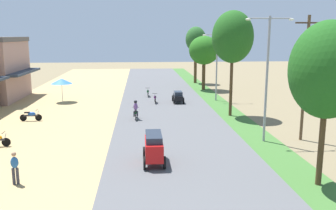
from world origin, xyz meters
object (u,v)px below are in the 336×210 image
(median_tree_second, at_px, (233,37))
(motorbike_ahead_fourth, at_px, (148,92))
(parked_motorbike_fifth, at_px, (31,115))
(motorbike_ahead_third, at_px, (155,98))
(streetlamp_near, at_px, (267,71))
(vendor_umbrella, at_px, (62,81))
(car_sedan_black, at_px, (178,96))
(pedestrian_on_shoulder, at_px, (15,166))
(utility_pole_near, at_px, (305,77))
(car_van_red, at_px, (154,147))
(streetlamp_mid, at_px, (217,62))
(median_tree_fourth, at_px, (196,40))
(median_tree_third, at_px, (204,51))
(motorbike_ahead_second, at_px, (136,110))
(median_tree_nearest, at_px, (328,70))

(median_tree_second, bearing_deg, motorbike_ahead_fourth, 123.65)
(parked_motorbike_fifth, relative_size, motorbike_ahead_third, 1.00)
(parked_motorbike_fifth, xyz_separation_m, streetlamp_near, (17.34, -7.16, 4.22))
(vendor_umbrella, bearing_deg, car_sedan_black, -6.15)
(vendor_umbrella, distance_m, motorbike_ahead_third, 10.07)
(vendor_umbrella, xyz_separation_m, car_sedan_black, (12.26, -1.32, -1.57))
(pedestrian_on_shoulder, height_order, median_tree_second, median_tree_second)
(utility_pole_near, distance_m, car_van_red, 11.52)
(streetlamp_mid, height_order, motorbike_ahead_fourth, streetlamp_mid)
(pedestrian_on_shoulder, height_order, motorbike_ahead_third, pedestrian_on_shoulder)
(median_tree_fourth, height_order, streetlamp_mid, median_tree_fourth)
(median_tree_second, bearing_deg, median_tree_third, 88.64)
(streetlamp_mid, xyz_separation_m, utility_pole_near, (2.71, -15.10, 0.10))
(streetlamp_near, xyz_separation_m, motorbike_ahead_third, (-6.71, 14.40, -4.20))
(vendor_umbrella, bearing_deg, streetlamp_mid, -1.15)
(motorbike_ahead_second, distance_m, motorbike_ahead_fourth, 11.54)
(motorbike_ahead_second, xyz_separation_m, motorbike_ahead_fourth, (1.30, 11.47, -0.28))
(vendor_umbrella, bearing_deg, pedestrian_on_shoulder, -84.02)
(median_tree_fourth, bearing_deg, car_van_red, -102.57)
(pedestrian_on_shoulder, xyz_separation_m, car_van_red, (6.69, 2.33, 0.06))
(median_tree_third, xyz_separation_m, car_van_red, (-7.62, -27.24, -4.11))
(streetlamp_mid, height_order, motorbike_ahead_second, streetlamp_mid)
(motorbike_ahead_fourth, bearing_deg, median_tree_third, 34.13)
(pedestrian_on_shoulder, distance_m, motorbike_ahead_fourth, 25.48)
(median_tree_third, distance_m, utility_pole_near, 23.39)
(pedestrian_on_shoulder, distance_m, streetlamp_near, 15.95)
(motorbike_ahead_fourth, bearing_deg, median_tree_fourth, 57.76)
(streetlamp_mid, bearing_deg, pedestrian_on_shoulder, -123.62)
(vendor_umbrella, bearing_deg, streetlamp_near, -43.54)
(streetlamp_near, distance_m, car_van_red, 9.23)
(median_tree_fourth, relative_size, motorbike_ahead_second, 4.60)
(streetlamp_mid, xyz_separation_m, motorbike_ahead_fourth, (-7.36, 3.09, -3.70))
(median_tree_third, height_order, median_tree_fourth, median_tree_fourth)
(utility_pole_near, bearing_deg, median_tree_nearest, -108.79)
(utility_pole_near, height_order, motorbike_ahead_second, utility_pole_near)
(median_tree_nearest, height_order, median_tree_third, median_tree_nearest)
(streetlamp_near, relative_size, car_sedan_black, 3.64)
(parked_motorbike_fifth, bearing_deg, median_tree_fourth, 52.97)
(streetlamp_mid, distance_m, motorbike_ahead_third, 7.72)
(streetlamp_near, height_order, motorbike_ahead_fourth, streetlamp_near)
(motorbike_ahead_second, relative_size, motorbike_ahead_third, 1.00)
(median_tree_second, bearing_deg, motorbike_ahead_second, -174.07)
(median_tree_second, height_order, streetlamp_mid, median_tree_second)
(utility_pole_near, relative_size, car_sedan_black, 3.70)
(median_tree_second, xyz_separation_m, motorbike_ahead_third, (-6.40, 6.52, -6.34))
(motorbike_ahead_third, bearing_deg, median_tree_nearest, -72.35)
(median_tree_third, height_order, utility_pole_near, utility_pole_near)
(motorbike_ahead_second, bearing_deg, streetlamp_near, -38.97)
(streetlamp_near, height_order, car_van_red, streetlamp_near)
(vendor_umbrella, height_order, pedestrian_on_shoulder, vendor_umbrella)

